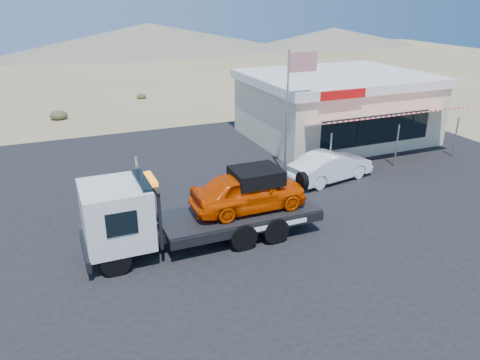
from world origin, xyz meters
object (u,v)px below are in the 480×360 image
(flagpole, at_px, (292,99))
(jerky_store, at_px, (336,106))
(tow_truck, at_px, (198,205))
(white_sedan, at_px, (331,166))

(flagpole, bearing_deg, jerky_store, 38.79)
(tow_truck, height_order, jerky_store, jerky_store)
(white_sedan, bearing_deg, tow_truck, 102.63)
(tow_truck, bearing_deg, flagpole, 37.93)
(tow_truck, height_order, white_sedan, tow_truck)
(tow_truck, bearing_deg, white_sedan, 23.37)
(white_sedan, relative_size, flagpole, 0.71)
(jerky_store, bearing_deg, tow_truck, -141.66)
(white_sedan, relative_size, jerky_store, 0.41)
(tow_truck, relative_size, jerky_store, 0.80)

